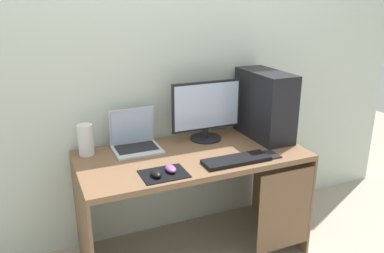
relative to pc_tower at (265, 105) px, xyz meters
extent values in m
plane|color=#9E9384|center=(-0.59, -0.09, -0.97)|extent=(8.00, 8.00, 0.00)
cube|color=beige|center=(-0.59, 0.30, 0.33)|extent=(4.00, 0.04, 2.60)
cube|color=brown|center=(-0.59, -0.09, -0.25)|extent=(1.44, 0.70, 0.03)
cube|color=brown|center=(-1.30, -0.09, -0.62)|extent=(0.02, 0.70, 0.70)
cube|color=brown|center=(0.12, -0.09, -0.62)|extent=(0.02, 0.70, 0.70)
cube|color=brown|center=(-0.09, -0.43, -0.58)|extent=(0.40, 0.01, 0.56)
cube|color=black|center=(0.00, 0.00, 0.00)|extent=(0.22, 0.48, 0.47)
cylinder|color=black|center=(-0.40, 0.11, -0.23)|extent=(0.22, 0.22, 0.01)
cylinder|color=black|center=(-0.40, 0.11, -0.19)|extent=(0.04, 0.04, 0.06)
cube|color=black|center=(-0.40, 0.10, 0.01)|extent=(0.50, 0.02, 0.34)
cube|color=#B2C6EA|center=(-0.40, 0.09, 0.01)|extent=(0.47, 0.00, 0.31)
cube|color=#B7BCC6|center=(-0.90, 0.09, -0.23)|extent=(0.30, 0.25, 0.01)
cube|color=black|center=(-0.90, 0.11, -0.22)|extent=(0.26, 0.17, 0.00)
cube|color=#B7BCC6|center=(-0.90, 0.20, -0.10)|extent=(0.30, 0.03, 0.25)
cube|color=#ADC1E5|center=(-0.90, 0.20, -0.10)|extent=(0.28, 0.03, 0.22)
cylinder|color=silver|center=(-1.21, 0.15, -0.13)|extent=(0.09, 0.09, 0.20)
cube|color=black|center=(-0.40, -0.32, -0.22)|extent=(0.42, 0.14, 0.02)
cube|color=black|center=(-0.86, -0.31, -0.23)|extent=(0.26, 0.20, 0.00)
ellipsoid|color=#8C4C99|center=(-0.81, -0.30, -0.21)|extent=(0.06, 0.10, 0.03)
ellipsoid|color=black|center=(-0.91, -0.33, -0.21)|extent=(0.06, 0.10, 0.03)
cube|color=#232326|center=(-0.14, -0.32, -0.23)|extent=(0.07, 0.13, 0.01)
camera|label=1|loc=(-1.49, -2.19, 0.72)|focal=36.28mm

